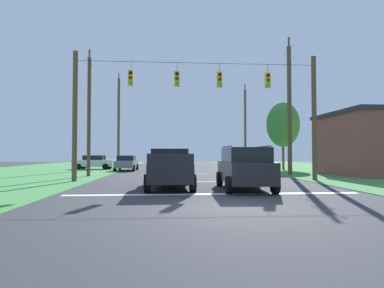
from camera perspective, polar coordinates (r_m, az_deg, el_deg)
ground_plane at (r=10.25m, az=6.71°, el=-11.27°), size 120.00×120.00×0.00m
shoulder_grass_right at (r=29.92m, az=29.43°, el=-4.74°), size 16.00×80.00×0.03m
shoulder_grass_left at (r=28.03m, az=-31.11°, el=-4.93°), size 16.00×80.00×0.03m
stop_bar_stripe at (r=13.59m, az=3.98°, el=-8.90°), size 12.49×0.45×0.01m
lane_dash_0 at (r=19.51m, az=1.50°, el=-6.72°), size 2.50×0.15×0.01m
lane_dash_1 at (r=26.84m, az=-0.03°, el=-5.36°), size 2.50×0.15×0.01m
lane_dash_2 at (r=33.88m, az=-0.88°, el=-4.61°), size 2.50×0.15×0.01m
overhead_signal_span at (r=20.09m, az=1.08°, el=6.07°), size 15.33×0.31×7.98m
pickup_truck at (r=16.08m, az=-4.02°, el=-4.34°), size 2.34×5.43×1.95m
suv_black at (r=15.28m, az=9.34°, el=-4.11°), size 2.34×4.86×2.05m
distant_car_crossing_white at (r=36.32m, az=-17.05°, el=-3.10°), size 4.36×2.15×1.52m
distant_car_oncoming at (r=32.71m, az=-11.59°, el=-3.30°), size 2.07×4.33×1.52m
utility_pole_mid_right at (r=26.18m, az=16.99°, el=6.25°), size 0.33×1.91×10.84m
utility_pole_far_right at (r=41.69m, az=9.48°, el=3.19°), size 0.29×1.89×10.64m
utility_pole_mid_left at (r=25.24m, az=-17.90°, el=5.06°), size 0.27×1.73×9.56m
utility_pole_far_left at (r=39.64m, az=-12.96°, el=4.09°), size 0.30×1.81×11.45m
tree_roadside_right at (r=35.82m, az=15.93°, el=3.38°), size 3.49×3.49×7.30m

